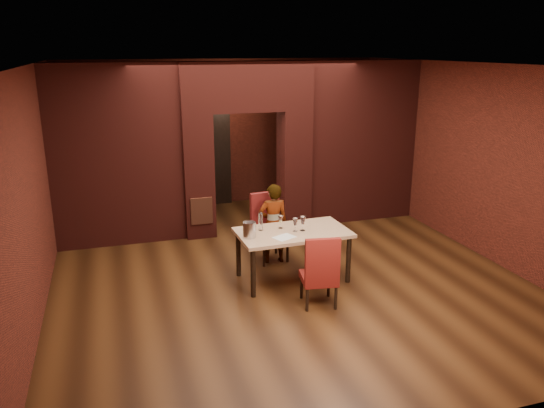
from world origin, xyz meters
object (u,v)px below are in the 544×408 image
(person_seated, at_px, (273,223))
(wine_glass_a, at_px, (281,222))
(dining_table, at_px, (293,255))
(chair_far, at_px, (270,228))
(wine_bucket, at_px, (249,230))
(chair_near, at_px, (319,269))
(wine_glass_b, at_px, (295,225))
(wine_glass_c, at_px, (303,224))
(water_bottle, at_px, (261,221))
(potted_plant, at_px, (314,238))

(person_seated, relative_size, wine_glass_a, 6.69)
(dining_table, relative_size, chair_far, 1.49)
(wine_bucket, bearing_deg, person_seated, 53.06)
(chair_far, bearing_deg, chair_near, -93.00)
(chair_far, xyz_separation_m, wine_glass_b, (0.13, -0.86, 0.32))
(wine_glass_c, xyz_separation_m, water_bottle, (-0.60, 0.20, 0.03))
(wine_bucket, relative_size, potted_plant, 0.52)
(dining_table, xyz_separation_m, wine_bucket, (-0.70, -0.07, 0.51))
(potted_plant, bearing_deg, water_bottle, -144.83)
(wine_glass_a, bearing_deg, water_bottle, -179.75)
(water_bottle, bearing_deg, person_seated, 56.71)
(wine_glass_b, distance_m, potted_plant, 1.44)
(potted_plant, bearing_deg, wine_glass_a, -136.36)
(potted_plant, bearing_deg, wine_bucket, -142.83)
(person_seated, bearing_deg, wine_glass_c, 108.95)
(potted_plant, bearing_deg, wine_glass_b, -124.70)
(person_seated, distance_m, wine_bucket, 1.05)
(dining_table, relative_size, wine_glass_a, 8.37)
(dining_table, relative_size, wine_glass_b, 8.14)
(chair_far, height_order, wine_glass_c, chair_far)
(wine_glass_a, bearing_deg, chair_near, -78.99)
(wine_bucket, xyz_separation_m, potted_plant, (1.45, 1.10, -0.68))
(dining_table, bearing_deg, wine_glass_a, 126.33)
(chair_near, relative_size, wine_glass_b, 5.05)
(wine_bucket, bearing_deg, potted_plant, 37.17)
(person_seated, bearing_deg, wine_bucket, 55.89)
(chair_far, relative_size, wine_glass_b, 5.47)
(wine_bucket, height_order, potted_plant, wine_bucket)
(chair_near, distance_m, wine_glass_b, 0.94)
(person_seated, distance_m, wine_glass_c, 0.84)
(chair_near, height_order, potted_plant, chair_near)
(person_seated, relative_size, water_bottle, 4.66)
(wine_glass_b, relative_size, water_bottle, 0.72)
(wine_glass_c, relative_size, water_bottle, 0.77)
(wine_glass_b, xyz_separation_m, wine_bucket, (-0.72, -0.05, 0.01))
(wine_glass_a, height_order, wine_bucket, wine_bucket)
(wine_bucket, bearing_deg, chair_far, 56.79)
(wine_glass_a, distance_m, potted_plant, 1.40)
(chair_far, distance_m, person_seated, 0.14)
(wine_glass_a, bearing_deg, dining_table, -51.79)
(chair_far, relative_size, person_seated, 0.84)
(dining_table, height_order, chair_near, chair_near)
(chair_near, xyz_separation_m, wine_glass_c, (0.08, 0.86, 0.38))
(wine_bucket, bearing_deg, wine_glass_a, 24.04)
(person_seated, xyz_separation_m, wine_bucket, (-0.62, -0.82, 0.23))
(chair_far, height_order, wine_glass_b, chair_far)
(wine_glass_c, height_order, water_bottle, water_bottle)
(wine_glass_a, distance_m, wine_glass_c, 0.35)
(wine_bucket, distance_m, water_bottle, 0.35)
(chair_far, xyz_separation_m, potted_plant, (0.85, 0.19, -0.34))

